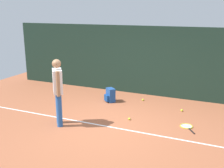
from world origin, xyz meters
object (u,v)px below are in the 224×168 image
Objects in this scene: backpack at (110,95)px; tennis_racket at (187,127)px; tennis_player at (58,88)px; tennis_ball_near_player at (129,119)px; tennis_ball_by_fence at (182,110)px; tennis_ball_mid_court at (143,100)px.

tennis_racket is at bearing 17.95° from backpack.
tennis_player is at bearing -62.43° from backpack.
tennis_ball_near_player is (-1.49, -0.15, 0.02)m from tennis_racket.
tennis_ball_by_fence is 1.40m from tennis_ball_mid_court.
tennis_racket is 9.22× the size of tennis_ball_mid_court.
backpack is 6.67× the size of tennis_ball_near_player.
backpack is at bearing 132.60° from tennis_ball_near_player.
tennis_ball_by_fence is (2.72, 2.20, -0.93)m from tennis_player.
tennis_player is 25.76× the size of tennis_ball_by_fence.
tennis_ball_near_player is at bearing -134.14° from tennis_ball_by_fence.
backpack is 1.08m from tennis_ball_mid_court.
tennis_ball_by_fence is at bearing 45.86° from tennis_ball_near_player.
tennis_ball_mid_court is at bearing -65.51° from tennis_player.
backpack reaches higher than tennis_ball_by_fence.
tennis_player reaches higher than tennis_ball_mid_court.
tennis_ball_mid_court is at bearing 160.71° from tennis_ball_by_fence.
tennis_ball_mid_court is (-1.32, 0.46, 0.00)m from tennis_ball_by_fence.
backpack is at bearing 34.71° from tennis_racket.
tennis_racket is (3.03, 1.14, -0.95)m from tennis_player.
tennis_racket is at bearing 5.80° from tennis_ball_near_player.
tennis_ball_near_player and tennis_ball_by_fence have the same top height.
tennis_ball_mid_court is (0.94, 0.50, -0.18)m from backpack.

